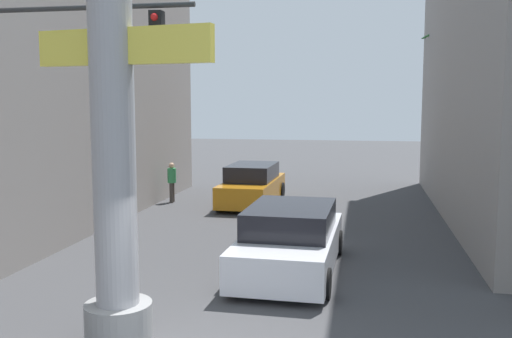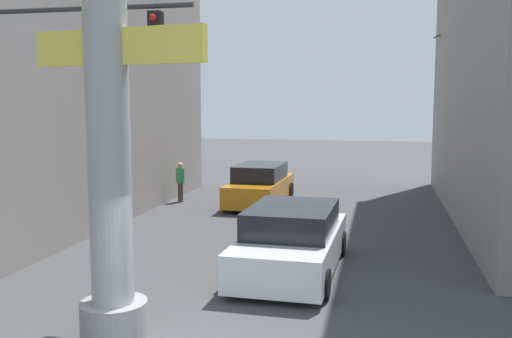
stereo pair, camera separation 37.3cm
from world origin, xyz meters
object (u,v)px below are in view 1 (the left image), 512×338
at_px(street_lamp, 501,70).
at_px(pedestrian_far_left, 172,179).
at_px(car_lead, 291,240).
at_px(pedestrian_mid_right, 496,223).
at_px(palm_tree_far_right, 455,85).
at_px(car_far, 252,185).
at_px(neon_sign_pole, 111,52).
at_px(traffic_light_mast, 30,93).

relative_size(street_lamp, pedestrian_far_left, 5.03).
height_order(car_lead, pedestrian_far_left, pedestrian_far_left).
xyz_separation_m(car_lead, pedestrian_mid_right, (4.86, 1.71, 0.24)).
relative_size(palm_tree_far_right, pedestrian_mid_right, 4.50).
xyz_separation_m(street_lamp, car_far, (-7.47, 6.39, -3.99)).
relative_size(neon_sign_pole, palm_tree_far_right, 1.30).
distance_m(traffic_light_mast, car_lead, 6.47).
xyz_separation_m(neon_sign_pole, pedestrian_far_left, (-3.53, 12.84, -3.80)).
bearing_deg(car_far, pedestrian_far_left, -176.22).
distance_m(street_lamp, palm_tree_far_right, 11.86).
xyz_separation_m(traffic_light_mast, car_far, (2.31, 11.07, -3.38)).
distance_m(car_far, pedestrian_far_left, 3.20).
bearing_deg(pedestrian_mid_right, traffic_light_mast, -156.32).
bearing_deg(traffic_light_mast, neon_sign_pole, -36.78).
xyz_separation_m(traffic_light_mast, pedestrian_far_left, (-0.88, 10.86, -3.20)).
distance_m(neon_sign_pole, street_lamp, 9.76).
bearing_deg(car_far, neon_sign_pole, -88.49).
distance_m(neon_sign_pole, pedestrian_far_left, 13.85).
bearing_deg(car_far, car_lead, -73.15).
xyz_separation_m(car_far, palm_tree_far_right, (8.14, 5.45, 3.97)).
relative_size(neon_sign_pole, car_lead, 1.96).
bearing_deg(street_lamp, traffic_light_mast, -154.39).
distance_m(street_lamp, car_far, 10.61).
relative_size(neon_sign_pole, street_lamp, 1.23).
distance_m(traffic_light_mast, pedestrian_mid_right, 11.09).
distance_m(traffic_light_mast, pedestrian_far_left, 11.36).
bearing_deg(street_lamp, pedestrian_mid_right, -94.12).
bearing_deg(pedestrian_mid_right, car_lead, -160.64).
xyz_separation_m(pedestrian_mid_right, pedestrian_far_left, (-10.63, 6.59, -0.06)).
bearing_deg(street_lamp, palm_tree_far_right, 86.77).
distance_m(traffic_light_mast, car_far, 11.80).
height_order(neon_sign_pole, pedestrian_far_left, neon_sign_pole).
relative_size(street_lamp, car_lead, 1.60).
distance_m(car_lead, pedestrian_mid_right, 5.16).
bearing_deg(car_far, traffic_light_mast, -101.76).
bearing_deg(palm_tree_far_right, car_lead, -111.72).
xyz_separation_m(neon_sign_pole, pedestrian_mid_right, (7.09, 6.26, -3.74)).
bearing_deg(neon_sign_pole, palm_tree_far_right, 67.17).
bearing_deg(street_lamp, neon_sign_pole, -136.90).
height_order(car_far, pedestrian_mid_right, pedestrian_mid_right).
xyz_separation_m(palm_tree_far_right, pedestrian_mid_right, (-0.70, -12.25, -3.73)).
bearing_deg(pedestrian_far_left, street_lamp, -30.10).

